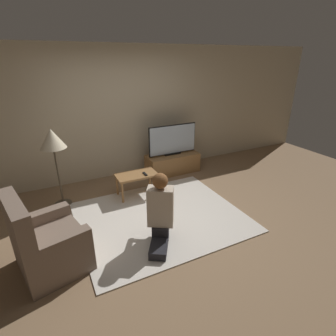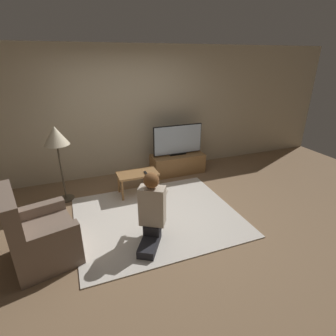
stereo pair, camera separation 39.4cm
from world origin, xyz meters
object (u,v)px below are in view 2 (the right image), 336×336
at_px(armchair, 40,237).
at_px(tv, 178,140).
at_px(coffee_table, 138,176).
at_px(floor_lamp, 56,139).
at_px(person_kneeling, 152,208).

bearing_deg(armchair, tv, -67.87).
bearing_deg(tv, armchair, -144.55).
relative_size(tv, coffee_table, 1.49).
bearing_deg(floor_lamp, coffee_table, -11.54).
relative_size(floor_lamp, person_kneeling, 1.33).
distance_m(armchair, person_kneeling, 1.42).
xyz_separation_m(floor_lamp, armchair, (-0.30, -1.48, -0.80)).
distance_m(coffee_table, armchair, 1.99).
bearing_deg(armchair, person_kneeling, -109.51).
relative_size(tv, armchair, 1.08).
distance_m(floor_lamp, armchair, 1.71).
height_order(tv, person_kneeling, tv).
xyz_separation_m(tv, floor_lamp, (-2.33, -0.39, 0.38)).
bearing_deg(person_kneeling, floor_lamp, -24.73).
relative_size(tv, floor_lamp, 0.81).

